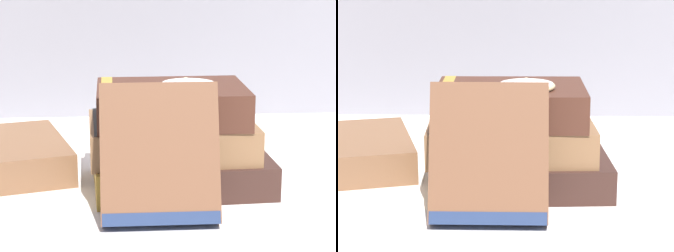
{
  "view_description": "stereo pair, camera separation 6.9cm",
  "coord_description": "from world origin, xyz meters",
  "views": [
    {
      "loc": [
        -0.05,
        -0.73,
        0.25
      ],
      "look_at": [
        -0.0,
        -0.02,
        0.07
      ],
      "focal_mm": 75.0,
      "sensor_mm": 36.0,
      "label": 1
    },
    {
      "loc": [
        0.01,
        -0.73,
        0.25
      ],
      "look_at": [
        -0.0,
        -0.02,
        0.07
      ],
      "focal_mm": 75.0,
      "sensor_mm": 36.0,
      "label": 2
    }
  ],
  "objects": [
    {
      "name": "ground_plane",
      "position": [
        0.0,
        0.0,
        0.0
      ],
      "size": [
        3.0,
        3.0,
        0.0
      ],
      "primitive_type": "plane",
      "color": "silver"
    },
    {
      "name": "book_flat_bottom",
      "position": [
        0.01,
        -0.0,
        0.02
      ],
      "size": [
        0.2,
        0.15,
        0.04
      ],
      "rotation": [
        0.0,
        0.0,
        0.06
      ],
      "color": "#331E19",
      "rests_on": "ground_plane"
    },
    {
      "name": "book_flat_middle",
      "position": [
        -0.0,
        -0.0,
        0.05
      ],
      "size": [
        0.18,
        0.14,
        0.04
      ],
      "rotation": [
        0.0,
        0.0,
        0.05
      ],
      "color": "brown",
      "rests_on": "book_flat_bottom"
    },
    {
      "name": "book_flat_top",
      "position": [
        -0.0,
        -0.01,
        0.09
      ],
      "size": [
        0.16,
        0.12,
        0.04
      ],
      "rotation": [
        0.0,
        0.0,
        0.01
      ],
      "color": "#422319",
      "rests_on": "book_flat_middle"
    },
    {
      "name": "book_leaning_front",
      "position": [
        -0.02,
        -0.1,
        0.06
      ],
      "size": [
        0.11,
        0.07,
        0.13
      ],
      "rotation": [
        -0.35,
        0.0,
        0.0
      ],
      "color": "brown",
      "rests_on": "ground_plane"
    },
    {
      "name": "pocket_watch",
      "position": [
        0.02,
        -0.02,
        0.11
      ],
      "size": [
        0.06,
        0.06,
        0.01
      ],
      "color": "white",
      "rests_on": "book_flat_top"
    }
  ]
}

